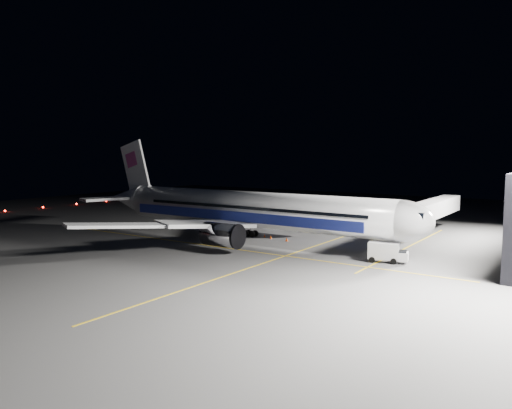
{
  "coord_description": "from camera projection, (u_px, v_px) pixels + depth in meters",
  "views": [
    {
      "loc": [
        44.82,
        -64.25,
        14.28
      ],
      "look_at": [
        0.44,
        0.89,
        6.0
      ],
      "focal_mm": 35.0,
      "sensor_mm": 36.0,
      "label": 1
    }
  ],
  "objects": [
    {
      "name": "ground",
      "position": [
        251.0,
        242.0,
        79.4
      ],
      "size": [
        200.0,
        200.0,
        0.0
      ],
      "primitive_type": "plane",
      "color": "#4C4C4F",
      "rests_on": "ground"
    },
    {
      "name": "guide_line_main",
      "position": [
        306.0,
        249.0,
        73.8
      ],
      "size": [
        0.25,
        80.0,
        0.01
      ],
      "primitive_type": "cube",
      "color": "gold",
      "rests_on": "ground"
    },
    {
      "name": "guide_line_cross",
      "position": [
        228.0,
        248.0,
        74.47
      ],
      "size": [
        70.0,
        0.25,
        0.01
      ],
      "primitive_type": "cube",
      "color": "gold",
      "rests_on": "ground"
    },
    {
      "name": "guide_line_side",
      "position": [
        408.0,
        247.0,
        75.3
      ],
      "size": [
        0.25,
        40.0,
        0.01
      ],
      "primitive_type": "cube",
      "color": "gold",
      "rests_on": "ground"
    },
    {
      "name": "airliner",
      "position": [
        245.0,
        210.0,
        79.46
      ],
      "size": [
        61.48,
        54.22,
        16.64
      ],
      "color": "silver",
      "rests_on": "ground"
    },
    {
      "name": "jet_bridge",
      "position": [
        424.0,
        212.0,
        81.44
      ],
      "size": [
        3.6,
        34.4,
        6.3
      ],
      "color": "#B2B2B7",
      "rests_on": "ground"
    },
    {
      "name": "taxiway_lights",
      "position": [
        5.0,
        211.0,
        119.7
      ],
      "size": [
        0.44,
        60.44,
        0.44
      ],
      "color": "#FF140A",
      "rests_on": "ground"
    },
    {
      "name": "service_truck",
      "position": [
        387.0,
        252.0,
        64.82
      ],
      "size": [
        5.35,
        3.18,
        2.57
      ],
      "rotation": [
        0.0,
        0.0,
        0.25
      ],
      "color": "silver",
      "rests_on": "ground"
    },
    {
      "name": "baggage_tug",
      "position": [
        281.0,
        221.0,
        98.18
      ],
      "size": [
        2.4,
        2.06,
        1.55
      ],
      "rotation": [
        0.0,
        0.0,
        0.19
      ],
      "color": "black",
      "rests_on": "ground"
    },
    {
      "name": "safety_cone_a",
      "position": [
        265.0,
        236.0,
        84.07
      ],
      "size": [
        0.35,
        0.35,
        0.52
      ],
      "primitive_type": "cone",
      "color": "#FF4C0A",
      "rests_on": "ground"
    },
    {
      "name": "safety_cone_b",
      "position": [
        271.0,
        237.0,
        82.51
      ],
      "size": [
        0.37,
        0.37,
        0.56
      ],
      "primitive_type": "cone",
      "color": "#FF4C0A",
      "rests_on": "ground"
    },
    {
      "name": "safety_cone_c",
      "position": [
        287.0,
        239.0,
        80.25
      ],
      "size": [
        0.44,
        0.44,
        0.66
      ],
      "primitive_type": "cone",
      "color": "#FF4C0A",
      "rests_on": "ground"
    }
  ]
}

